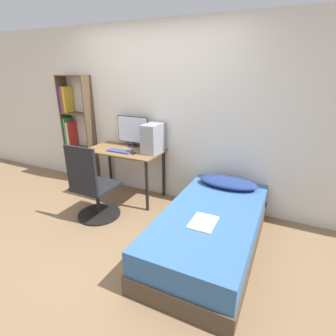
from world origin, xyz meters
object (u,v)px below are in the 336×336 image
object	(u,v)px
keyboard	(120,151)
pc_tower	(153,138)
bookshelf	(75,136)
monitor	(133,131)
office_chair	(93,192)
bed	(210,230)

from	to	relation	value
keyboard	pc_tower	world-z (taller)	pc_tower
bookshelf	pc_tower	bearing A→B (deg)	-3.58
monitor	pc_tower	distance (m)	0.44
office_chair	bookshelf	bearing A→B (deg)	140.92
bed	keyboard	xyz separation A→B (m)	(-1.56, 0.55, 0.55)
bookshelf	bed	world-z (taller)	bookshelf
bed	monitor	distance (m)	1.94
office_chair	keyboard	bearing A→B (deg)	89.06
bookshelf	pc_tower	distance (m)	1.60
bed	pc_tower	distance (m)	1.55
pc_tower	office_chair	bearing A→B (deg)	-118.50
bed	keyboard	bearing A→B (deg)	160.39
bookshelf	office_chair	xyz separation A→B (m)	(1.14, -0.93, -0.42)
monitor	pc_tower	xyz separation A→B (m)	(0.42, -0.11, -0.04)
bookshelf	pc_tower	xyz separation A→B (m)	(1.59, -0.10, 0.15)
bed	pc_tower	xyz separation A→B (m)	(-1.12, 0.77, 0.74)
pc_tower	bookshelf	bearing A→B (deg)	176.42
bookshelf	keyboard	world-z (taller)	bookshelf
bookshelf	monitor	size ratio (longest dim) A/B	3.41
office_chair	bed	xyz separation A→B (m)	(1.57, 0.06, -0.16)
office_chair	bed	distance (m)	1.58
bookshelf	bed	distance (m)	2.91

